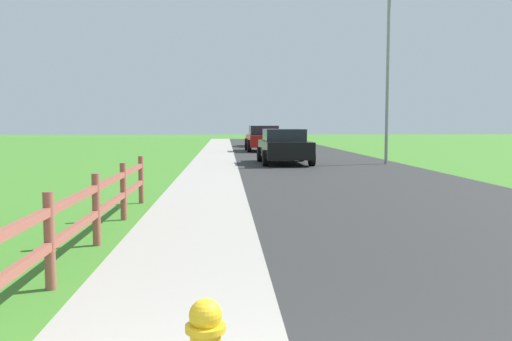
{
  "coord_description": "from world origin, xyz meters",
  "views": [
    {
      "loc": [
        -0.49,
        -2.03,
        1.7
      ],
      "look_at": [
        0.1,
        8.65,
        0.79
      ],
      "focal_mm": 39.08,
      "sensor_mm": 36.0,
      "label": 1
    }
  ],
  "objects_px": {
    "parked_car_beige": "(261,136)",
    "street_lamp": "(390,63)",
    "parked_suv_black": "(284,146)",
    "parked_car_red": "(263,138)"
  },
  "relations": [
    {
      "from": "parked_suv_black",
      "to": "street_lamp",
      "type": "distance_m",
      "value": 5.59
    },
    {
      "from": "parked_car_beige",
      "to": "parked_car_red",
      "type": "bearing_deg",
      "value": -92.48
    },
    {
      "from": "street_lamp",
      "to": "parked_suv_black",
      "type": "bearing_deg",
      "value": 174.13
    },
    {
      "from": "parked_suv_black",
      "to": "parked_car_beige",
      "type": "xyz_separation_m",
      "value": [
        0.18,
        18.13,
        0.01
      ]
    },
    {
      "from": "parked_car_red",
      "to": "parked_car_beige",
      "type": "bearing_deg",
      "value": 87.52
    },
    {
      "from": "parked_car_beige",
      "to": "street_lamp",
      "type": "relative_size",
      "value": 0.68
    },
    {
      "from": "parked_suv_black",
      "to": "street_lamp",
      "type": "relative_size",
      "value": 0.63
    },
    {
      "from": "parked_car_beige",
      "to": "street_lamp",
      "type": "xyz_separation_m",
      "value": [
        4.19,
        -18.58,
        3.45
      ]
    },
    {
      "from": "street_lamp",
      "to": "parked_car_red",
      "type": "bearing_deg",
      "value": 112.04
    },
    {
      "from": "parked_suv_black",
      "to": "parked_car_red",
      "type": "height_order",
      "value": "parked_car_red"
    }
  ]
}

